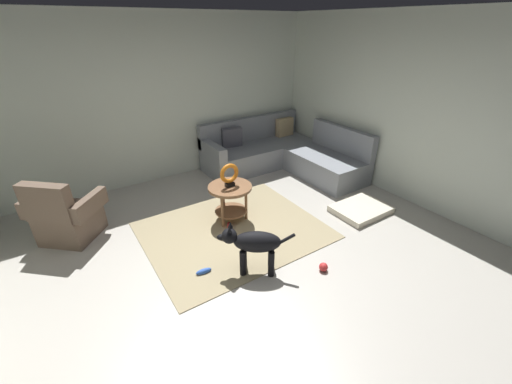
{
  "coord_description": "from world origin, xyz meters",
  "views": [
    {
      "loc": [
        -1.59,
        -2.49,
        2.5
      ],
      "look_at": [
        0.45,
        0.6,
        0.55
      ],
      "focal_mm": 22.55,
      "sensor_mm": 36.0,
      "label": 1
    }
  ],
  "objects_px": {
    "armchair": "(66,217)",
    "side_table": "(230,194)",
    "dog_toy_bone": "(204,271)",
    "sectional_couch": "(282,154)",
    "dog_toy_ball": "(323,267)",
    "dog": "(253,244)",
    "dog_bed_mat": "(361,209)",
    "torus_sculpture": "(229,175)",
    "dog_toy_rope": "(229,227)"
  },
  "relations": [
    {
      "from": "sectional_couch",
      "to": "dog_toy_rope",
      "type": "bearing_deg",
      "value": -146.24
    },
    {
      "from": "side_table",
      "to": "torus_sculpture",
      "type": "height_order",
      "value": "torus_sculpture"
    },
    {
      "from": "torus_sculpture",
      "to": "dog_toy_bone",
      "type": "xyz_separation_m",
      "value": [
        -0.81,
        -0.81,
        -0.68
      ]
    },
    {
      "from": "side_table",
      "to": "armchair",
      "type": "bearing_deg",
      "value": 158.88
    },
    {
      "from": "torus_sculpture",
      "to": "dog_toy_ball",
      "type": "distance_m",
      "value": 1.69
    },
    {
      "from": "dog",
      "to": "dog_toy_ball",
      "type": "xyz_separation_m",
      "value": [
        0.67,
        -0.44,
        -0.33
      ]
    },
    {
      "from": "armchair",
      "to": "dog_toy_rope",
      "type": "height_order",
      "value": "armchair"
    },
    {
      "from": "torus_sculpture",
      "to": "dog",
      "type": "distance_m",
      "value": 1.17
    },
    {
      "from": "torus_sculpture",
      "to": "dog",
      "type": "xyz_separation_m",
      "value": [
        -0.32,
        -1.08,
        -0.33
      ]
    },
    {
      "from": "side_table",
      "to": "torus_sculpture",
      "type": "distance_m",
      "value": 0.29
    },
    {
      "from": "dog_toy_ball",
      "to": "dog_toy_rope",
      "type": "bearing_deg",
      "value": 109.77
    },
    {
      "from": "armchair",
      "to": "dog_bed_mat",
      "type": "height_order",
      "value": "armchair"
    },
    {
      "from": "torus_sculpture",
      "to": "dog_bed_mat",
      "type": "relative_size",
      "value": 0.41
    },
    {
      "from": "armchair",
      "to": "dog_bed_mat",
      "type": "distance_m",
      "value": 4.04
    },
    {
      "from": "dog_bed_mat",
      "to": "dog_toy_bone",
      "type": "relative_size",
      "value": 4.44
    },
    {
      "from": "sectional_couch",
      "to": "torus_sculpture",
      "type": "xyz_separation_m",
      "value": [
        -1.73,
        -1.06,
        0.42
      ]
    },
    {
      "from": "torus_sculpture",
      "to": "dog_bed_mat",
      "type": "distance_m",
      "value": 2.04
    },
    {
      "from": "sectional_couch",
      "to": "side_table",
      "type": "distance_m",
      "value": 2.03
    },
    {
      "from": "dog",
      "to": "side_table",
      "type": "bearing_deg",
      "value": 18.43
    },
    {
      "from": "torus_sculpture",
      "to": "dog_bed_mat",
      "type": "xyz_separation_m",
      "value": [
        1.72,
        -0.88,
        -0.67
      ]
    },
    {
      "from": "side_table",
      "to": "dog_toy_rope",
      "type": "xyz_separation_m",
      "value": [
        -0.13,
        -0.18,
        -0.39
      ]
    },
    {
      "from": "dog_bed_mat",
      "to": "dog_toy_ball",
      "type": "relative_size",
      "value": 7.92
    },
    {
      "from": "armchair",
      "to": "torus_sculpture",
      "type": "distance_m",
      "value": 2.14
    },
    {
      "from": "dog",
      "to": "dog_toy_bone",
      "type": "relative_size",
      "value": 4.02
    },
    {
      "from": "side_table",
      "to": "dog_bed_mat",
      "type": "xyz_separation_m",
      "value": [
        1.72,
        -0.88,
        -0.37
      ]
    },
    {
      "from": "armchair",
      "to": "side_table",
      "type": "bearing_deg",
      "value": 20.77
    },
    {
      "from": "armchair",
      "to": "dog",
      "type": "distance_m",
      "value": 2.46
    },
    {
      "from": "dog_bed_mat",
      "to": "dog",
      "type": "xyz_separation_m",
      "value": [
        -2.04,
        -0.2,
        0.33
      ]
    },
    {
      "from": "sectional_couch",
      "to": "dog_toy_ball",
      "type": "height_order",
      "value": "sectional_couch"
    },
    {
      "from": "sectional_couch",
      "to": "dog_bed_mat",
      "type": "xyz_separation_m",
      "value": [
        -0.01,
        -1.94,
        -0.24
      ]
    },
    {
      "from": "sectional_couch",
      "to": "armchair",
      "type": "distance_m",
      "value": 3.7
    },
    {
      "from": "armchair",
      "to": "dog",
      "type": "height_order",
      "value": "armchair"
    },
    {
      "from": "side_table",
      "to": "dog_toy_ball",
      "type": "relative_size",
      "value": 5.94
    },
    {
      "from": "armchair",
      "to": "dog_toy_bone",
      "type": "bearing_deg",
      "value": -11.83
    },
    {
      "from": "dog_bed_mat",
      "to": "dog_toy_rope",
      "type": "xyz_separation_m",
      "value": [
        -1.85,
        0.7,
        -0.02
      ]
    },
    {
      "from": "dog_bed_mat",
      "to": "side_table",
      "type": "bearing_deg",
      "value": 152.95
    },
    {
      "from": "dog_bed_mat",
      "to": "dog_toy_rope",
      "type": "distance_m",
      "value": 1.98
    },
    {
      "from": "armchair",
      "to": "dog_bed_mat",
      "type": "bearing_deg",
      "value": 17.92
    },
    {
      "from": "dog_toy_rope",
      "to": "dog_toy_ball",
      "type": "bearing_deg",
      "value": -70.23
    },
    {
      "from": "dog_bed_mat",
      "to": "dog_toy_bone",
      "type": "bearing_deg",
      "value": 178.43
    },
    {
      "from": "dog_toy_ball",
      "to": "dog",
      "type": "bearing_deg",
      "value": 146.75
    },
    {
      "from": "sectional_couch",
      "to": "torus_sculpture",
      "type": "distance_m",
      "value": 2.07
    },
    {
      "from": "dog_toy_rope",
      "to": "dog_toy_bone",
      "type": "bearing_deg",
      "value": -137.08
    },
    {
      "from": "armchair",
      "to": "torus_sculpture",
      "type": "bearing_deg",
      "value": 20.77
    },
    {
      "from": "dog_toy_rope",
      "to": "torus_sculpture",
      "type": "bearing_deg",
      "value": 53.2
    },
    {
      "from": "sectional_couch",
      "to": "dog",
      "type": "bearing_deg",
      "value": -133.7
    },
    {
      "from": "torus_sculpture",
      "to": "dog",
      "type": "bearing_deg",
      "value": -106.55
    },
    {
      "from": "side_table",
      "to": "dog",
      "type": "distance_m",
      "value": 1.12
    },
    {
      "from": "dog_toy_ball",
      "to": "torus_sculpture",
      "type": "bearing_deg",
      "value": 102.87
    },
    {
      "from": "armchair",
      "to": "dog_toy_rope",
      "type": "bearing_deg",
      "value": 14.75
    }
  ]
}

